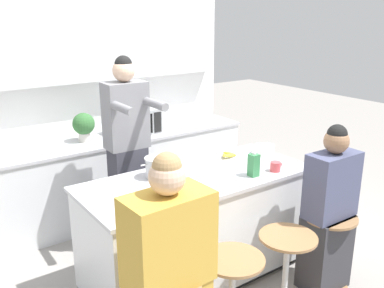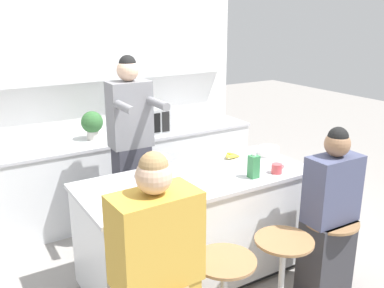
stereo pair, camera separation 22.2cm
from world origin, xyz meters
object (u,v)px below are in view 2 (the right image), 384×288
(cooking_pot, at_px, (157,167))
(potted_plant, at_px, (92,123))
(coffee_cup_near, at_px, (277,169))
(kitchen_island, at_px, (197,227))
(bar_stool_rightmost, at_px, (328,250))
(person_cooking, at_px, (132,155))
(person_seated_near, at_px, (329,221))
(person_wrapped_blanket, at_px, (157,274))
(juice_carton, at_px, (254,166))
(coffee_cup_far, at_px, (158,193))
(fruit_bowl, at_px, (269,151))
(banana_bunch, at_px, (231,156))
(bar_stool_center_right, at_px, (282,271))
(microwave, at_px, (144,120))

(cooking_pot, height_order, potted_plant, potted_plant)
(coffee_cup_near, bearing_deg, kitchen_island, 155.43)
(kitchen_island, height_order, bar_stool_rightmost, kitchen_island)
(person_cooking, relative_size, person_seated_near, 1.32)
(person_wrapped_blanket, relative_size, coffee_cup_near, 12.13)
(juice_carton, bearing_deg, coffee_cup_far, 177.11)
(fruit_bowl, bearing_deg, potted_plant, 129.52)
(person_seated_near, bearing_deg, banana_bunch, 106.49)
(potted_plant, bearing_deg, person_cooking, -82.87)
(person_wrapped_blanket, height_order, cooking_pot, person_wrapped_blanket)
(banana_bunch, xyz_separation_m, juice_carton, (-0.13, -0.46, 0.07))
(person_cooking, distance_m, juice_carton, 1.16)
(coffee_cup_far, bearing_deg, person_cooking, 76.83)
(person_cooking, distance_m, banana_bunch, 0.90)
(person_wrapped_blanket, height_order, coffee_cup_far, person_wrapped_blanket)
(bar_stool_rightmost, bearing_deg, person_wrapped_blanket, 179.59)
(person_cooking, relative_size, potted_plant, 6.07)
(kitchen_island, xyz_separation_m, person_seated_near, (0.75, -0.71, 0.16))
(bar_stool_center_right, height_order, fruit_bowl, fruit_bowl)
(fruit_bowl, bearing_deg, kitchen_island, -172.68)
(bar_stool_center_right, distance_m, coffee_cup_near, 0.81)
(coffee_cup_near, height_order, potted_plant, potted_plant)
(kitchen_island, xyz_separation_m, banana_bunch, (0.49, 0.22, 0.47))
(person_wrapped_blanket, distance_m, potted_plant, 2.29)
(fruit_bowl, distance_m, microwave, 1.49)
(person_seated_near, distance_m, cooking_pot, 1.39)
(coffee_cup_far, bearing_deg, kitchen_island, 23.96)
(bar_stool_rightmost, xyz_separation_m, banana_bunch, (-0.26, 0.94, 0.56))
(person_cooking, height_order, cooking_pot, person_cooking)
(juice_carton, bearing_deg, coffee_cup_near, -6.45)
(person_cooking, distance_m, cooking_pot, 0.58)
(fruit_bowl, xyz_separation_m, potted_plant, (-1.16, 1.41, 0.11))
(bar_stool_rightmost, xyz_separation_m, person_wrapped_blanket, (-1.49, 0.01, 0.30))
(person_wrapped_blanket, distance_m, juice_carton, 1.23)
(bar_stool_center_right, bearing_deg, person_wrapped_blanket, 178.05)
(kitchen_island, relative_size, person_seated_near, 1.38)
(potted_plant, bearing_deg, juice_carton, -68.38)
(fruit_bowl, bearing_deg, cooking_pot, 176.78)
(bar_stool_rightmost, xyz_separation_m, cooking_pot, (-1.03, 0.89, 0.61))
(person_seated_near, distance_m, coffee_cup_far, 1.35)
(bar_stool_center_right, relative_size, person_cooking, 0.35)
(person_wrapped_blanket, relative_size, fruit_bowl, 7.55)
(fruit_bowl, xyz_separation_m, coffee_cup_far, (-1.29, -0.31, 0.00))
(bar_stool_rightmost, relative_size, person_wrapped_blanket, 0.44)
(kitchen_island, relative_size, fruit_bowl, 9.94)
(person_wrapped_blanket, xyz_separation_m, coffee_cup_near, (1.32, 0.44, 0.27))
(person_wrapped_blanket, distance_m, coffee_cup_far, 0.64)
(bar_stool_center_right, xyz_separation_m, person_cooking, (-0.49, 1.49, 0.53))
(kitchen_island, bearing_deg, microwave, 80.79)
(coffee_cup_far, bearing_deg, person_wrapped_blanket, -118.28)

